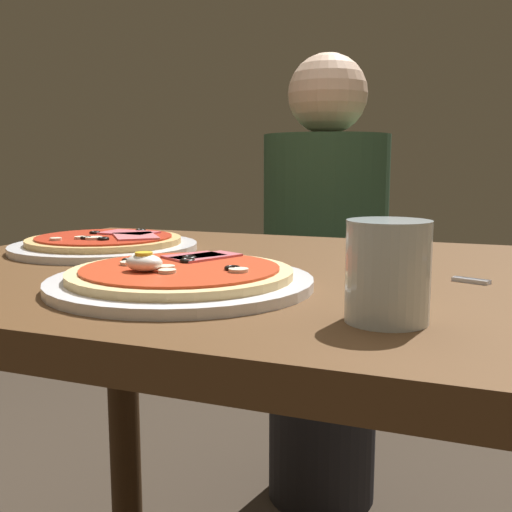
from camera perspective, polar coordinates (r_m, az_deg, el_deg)
The scene contains 6 objects.
dining_table at distance 0.85m, azimuth 8.17°, elevation -9.67°, with size 1.27×0.77×0.76m.
pizza_foreground at distance 0.73m, azimuth -7.11°, elevation -2.04°, with size 0.32×0.32×0.05m.
pizza_across_left at distance 1.06m, azimuth -14.00°, elevation 1.12°, with size 0.31×0.31×0.03m.
water_glass_far at distance 0.57m, azimuth 12.26°, elevation -2.10°, with size 0.08×0.08×0.10m.
fork at distance 0.83m, azimuth 15.12°, elevation -1.63°, with size 0.15×0.07×0.00m.
diner_person at distance 1.61m, azimuth 6.43°, elevation -3.81°, with size 0.32×0.32×1.18m.
Camera 1 is at (0.18, -0.79, 0.91)m, focal length 42.54 mm.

